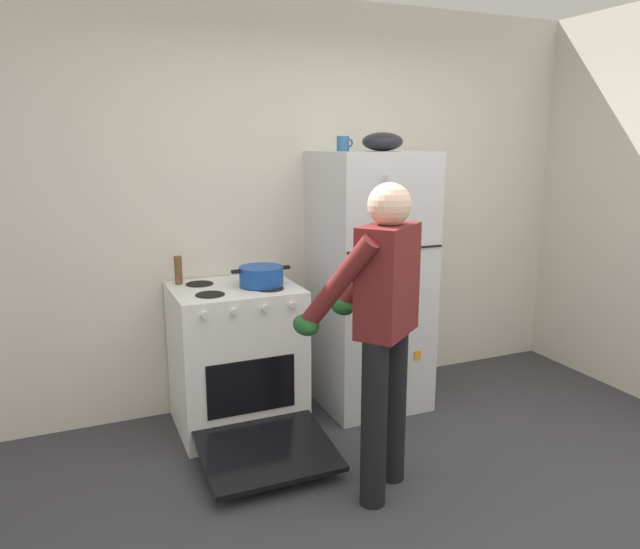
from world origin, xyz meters
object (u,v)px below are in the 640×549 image
at_px(red_pot, 261,276).
at_px(pepper_mill, 178,270).
at_px(stove_range, 237,359).
at_px(mixing_bowl, 382,142).
at_px(person_cook, 381,315).
at_px(refrigerator, 369,281).
at_px(coffee_mug, 343,144).

distance_m(red_pot, pepper_mill, 0.52).
bearing_deg(red_pot, stove_range, 168.66).
relative_size(pepper_mill, mixing_bowl, 0.65).
height_order(stove_range, pepper_mill, pepper_mill).
bearing_deg(person_cook, red_pot, 108.07).
xyz_separation_m(refrigerator, coffee_mug, (-0.18, 0.05, 0.91)).
xyz_separation_m(refrigerator, stove_range, (-0.94, -0.02, -0.41)).
relative_size(person_cook, coffee_mug, 14.28).
xyz_separation_m(red_pot, pepper_mill, (-0.46, 0.25, 0.03)).
height_order(person_cook, pepper_mill, person_cook).
bearing_deg(red_pot, refrigerator, 3.67).
height_order(stove_range, coffee_mug, coffee_mug).
relative_size(stove_range, coffee_mug, 10.91).
distance_m(refrigerator, stove_range, 1.02).
bearing_deg(red_pot, mixing_bowl, 3.34).
height_order(refrigerator, red_pot, refrigerator).
distance_m(coffee_mug, mixing_bowl, 0.26).
bearing_deg(coffee_mug, pepper_mill, 171.93).
distance_m(person_cook, pepper_mill, 1.43).
xyz_separation_m(refrigerator, mixing_bowl, (0.08, 0.00, 0.92)).
xyz_separation_m(stove_range, person_cook, (0.47, -0.98, 0.50)).
xyz_separation_m(refrigerator, person_cook, (-0.46, -1.00, 0.09)).
relative_size(refrigerator, pepper_mill, 10.00).
xyz_separation_m(stove_range, mixing_bowl, (1.02, 0.02, 1.34)).
relative_size(refrigerator, person_cook, 1.08).
height_order(red_pot, pepper_mill, pepper_mill).
xyz_separation_m(red_pot, coffee_mug, (0.60, 0.10, 0.79)).
distance_m(refrigerator, mixing_bowl, 0.93).
bearing_deg(coffee_mug, stove_range, -174.88).
xyz_separation_m(person_cook, pepper_mill, (-0.77, 1.20, 0.05)).
bearing_deg(refrigerator, red_pot, -176.33).
bearing_deg(mixing_bowl, refrigerator, -179.78).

